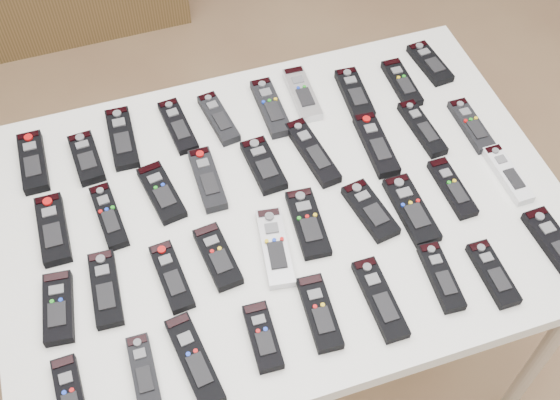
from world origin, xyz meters
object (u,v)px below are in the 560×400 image
object	(u,v)px
table	(280,220)
remote_32	(263,337)
remote_6	(302,94)
remote_35	(441,277)
remote_4	(219,118)
remote_31	(194,360)
remote_33	(320,313)
remote_26	(411,210)
remote_8	(402,83)
remote_19	(58,308)
remote_9	(430,63)
remote_29	(71,398)
remote_21	(172,277)
remote_27	(452,188)
remote_30	(144,372)
remote_3	(178,126)
remote_20	(106,289)
remote_16	(376,145)
remote_2	(122,138)
remote_12	(161,193)
remote_1	(87,158)
remote_18	(471,126)
remote_22	(218,257)
remote_24	(308,223)
remote_13	(208,179)
remote_37	(557,247)
remote_5	(271,108)
remote_11	(109,216)
remote_7	(354,94)
remote_10	(53,229)
remote_0	(33,162)
remote_28	(508,174)
remote_14	(264,165)
remote_17	(422,128)
remote_23	(275,247)
remote_25	(370,211)
remote_36	(493,274)
remote_34	(380,299)

from	to	relation	value
table	remote_32	distance (m)	0.33
remote_6	remote_35	xyz separation A→B (m)	(0.10, -0.59, 0.00)
remote_35	remote_4	bearing A→B (deg)	122.82
remote_31	remote_33	size ratio (longest dim) A/B	1.19
remote_26	remote_8	bearing A→B (deg)	68.38
remote_4	remote_19	distance (m)	0.59
remote_9	remote_29	distance (m)	1.18
remote_21	remote_27	xyz separation A→B (m)	(0.65, 0.03, -0.00)
remote_8	remote_30	xyz separation A→B (m)	(-0.78, -0.56, 0.00)
remote_30	remote_3	bearing A→B (deg)	72.13
remote_21	remote_26	distance (m)	0.54
remote_20	remote_6	bearing A→B (deg)	38.38
remote_8	remote_9	world-z (taller)	same
remote_16	remote_27	bearing A→B (deg)	-53.84
remote_2	remote_20	bearing A→B (deg)	-102.83
remote_20	remote_26	bearing A→B (deg)	2.01
remote_12	remote_27	xyz separation A→B (m)	(0.62, -0.19, 0.00)
remote_6	remote_30	distance (m)	0.79
remote_6	remote_27	world-z (taller)	remote_6
remote_1	remote_18	world-z (taller)	remote_1
remote_16	remote_22	size ratio (longest dim) A/B	1.22
remote_22	remote_24	distance (m)	0.21
remote_13	remote_32	bearing A→B (deg)	-89.19
remote_1	remote_37	xyz separation A→B (m)	(0.91, -0.56, 0.00)
remote_9	remote_35	bearing A→B (deg)	-118.85
remote_5	remote_37	size ratio (longest dim) A/B	0.97
remote_11	remote_22	size ratio (longest dim) A/B	1.11
remote_31	remote_33	distance (m)	0.26
remote_13	remote_20	size ratio (longest dim) A/B	1.01
remote_5	remote_6	world-z (taller)	same
remote_20	remote_4	bearing A→B (deg)	51.43
remote_20	remote_21	world-z (taller)	remote_20
remote_12	remote_19	world-z (taller)	remote_19
remote_1	remote_7	size ratio (longest dim) A/B	0.88
remote_18	remote_26	world-z (taller)	remote_26
remote_10	remote_32	world-z (taller)	same
remote_10	remote_24	bearing A→B (deg)	-16.11
remote_0	remote_28	distance (m)	1.09
remote_1	remote_32	distance (m)	0.61
remote_0	remote_21	bearing A→B (deg)	-58.94
remote_11	remote_26	world-z (taller)	remote_11
remote_8	remote_14	distance (m)	0.44
remote_17	remote_11	bearing A→B (deg)	178.52
remote_1	remote_11	size ratio (longest dim) A/B	0.86
remote_23	remote_37	bearing A→B (deg)	-9.83
remote_3	remote_8	xyz separation A→B (m)	(0.57, -0.03, 0.00)
remote_25	remote_14	bearing A→B (deg)	124.02
remote_6	remote_11	size ratio (longest dim) A/B	1.03
remote_31	remote_36	world-z (taller)	remote_36
remote_33	remote_34	xyz separation A→B (m)	(0.13, -0.01, -0.00)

